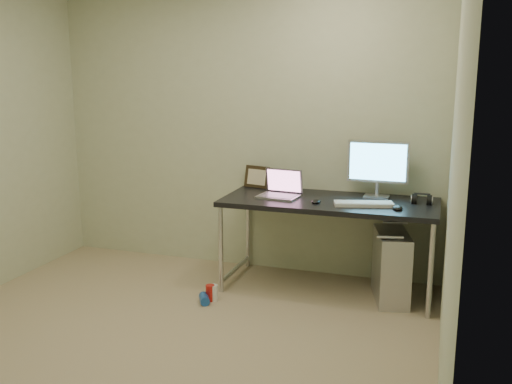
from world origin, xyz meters
name	(u,v)px	position (x,y,z in m)	size (l,w,h in m)	color
floor	(153,349)	(0.00, 0.00, 0.00)	(3.50, 3.50, 0.00)	tan
wall_back	(243,129)	(0.00, 1.75, 1.25)	(3.50, 0.02, 2.50)	beige
wall_right	(454,172)	(1.75, 0.00, 1.25)	(0.02, 3.50, 2.50)	beige
desk	(329,209)	(0.86, 1.38, 0.68)	(1.69, 0.74, 0.75)	black
tower_computer	(391,266)	(1.36, 1.32, 0.27)	(0.35, 0.56, 0.58)	silver
cable_a	(390,236)	(1.31, 1.70, 0.40)	(0.01, 0.01, 0.70)	black
cable_b	(401,240)	(1.40, 1.68, 0.38)	(0.01, 0.01, 0.72)	black
can_red	(210,293)	(0.04, 0.85, 0.06)	(0.07, 0.07, 0.13)	red
can_white	(214,293)	(0.06, 0.86, 0.06)	(0.07, 0.07, 0.13)	white
can_blue	(204,299)	(0.02, 0.78, 0.04)	(0.07, 0.07, 0.13)	#1E54B3
laptop	(280,190)	(0.45, 1.38, 0.80)	(0.35, 0.29, 0.22)	silver
monitor	(378,164)	(1.20, 1.60, 1.02)	(0.49, 0.15, 0.46)	silver
keyboard	(364,204)	(1.14, 1.26, 0.76)	(0.44, 0.14, 0.03)	silver
mouse_right	(398,207)	(1.40, 1.21, 0.77)	(0.07, 0.12, 0.04)	black
mouse_left	(316,201)	(0.78, 1.24, 0.77)	(0.07, 0.11, 0.04)	black
headphones	(422,200)	(1.56, 1.48, 0.78)	(0.15, 0.09, 0.10)	black
picture_frame	(257,177)	(0.16, 1.67, 0.85)	(0.24, 0.03, 0.19)	black
webcam	(285,182)	(0.42, 1.62, 0.83)	(0.04, 0.03, 0.11)	silver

